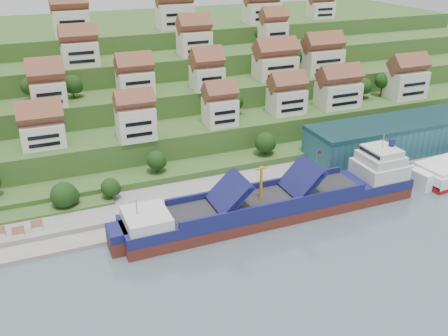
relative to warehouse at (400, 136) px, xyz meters
name	(u,v)px	position (x,y,z in m)	size (l,w,h in m)	color
ground	(273,215)	(-52.00, -17.00, -7.20)	(300.00, 300.00, 0.00)	slate
quay	(311,173)	(-32.00, -2.00, -6.10)	(180.00, 14.00, 2.20)	gray
pebble_beach	(20,237)	(-110.00, -5.00, -6.70)	(45.00, 20.00, 1.00)	gray
hillside	(158,75)	(-52.00, 86.55, 3.46)	(260.00, 128.00, 31.00)	#2D4C1E
hillside_village	(180,66)	(-55.95, 43.09, 17.00)	(156.78, 63.43, 29.07)	silver
hillside_trees	(190,108)	(-58.85, 25.24, 8.36)	(139.11, 62.66, 30.68)	#1D3F15
warehouse	(400,136)	(0.00, 0.00, 0.00)	(60.00, 15.00, 10.00)	#255865
flagpole	(317,162)	(-33.89, -7.00, -0.32)	(1.28, 0.16, 8.00)	gray
beach_huts	(9,236)	(-112.00, -6.25, -5.10)	(14.40, 3.70, 2.20)	white
cargo_ship	(282,203)	(-49.83, -17.35, -4.02)	(74.83, 11.99, 16.54)	#55211A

